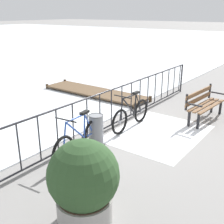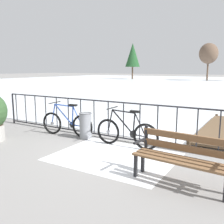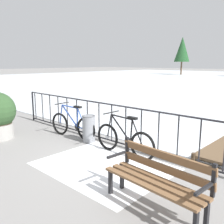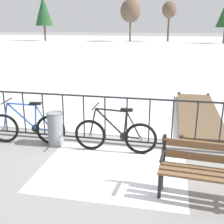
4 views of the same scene
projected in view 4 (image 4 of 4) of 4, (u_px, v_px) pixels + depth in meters
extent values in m
plane|color=gray|center=(105.00, 142.00, 6.39)|extent=(160.00, 160.00, 0.00)
cube|color=silver|center=(161.00, 46.00, 32.94)|extent=(80.00, 56.00, 0.03)
cube|color=white|center=(113.00, 170.00, 5.18)|extent=(2.62, 2.05, 0.01)
cylinder|color=#232328|center=(105.00, 97.00, 6.08)|extent=(9.00, 0.04, 0.04)
cylinder|color=#232328|center=(105.00, 139.00, 6.36)|extent=(9.00, 0.04, 0.04)
cylinder|color=#232328|center=(5.00, 112.00, 6.69)|extent=(0.03, 0.03, 0.97)
cylinder|color=#232328|center=(24.00, 113.00, 6.59)|extent=(0.03, 0.03, 0.97)
cylinder|color=#232328|center=(43.00, 114.00, 6.50)|extent=(0.03, 0.03, 0.97)
cylinder|color=#232328|center=(63.00, 116.00, 6.41)|extent=(0.03, 0.03, 0.97)
cylinder|color=#232328|center=(84.00, 117.00, 6.31)|extent=(0.03, 0.03, 0.97)
cylinder|color=#232328|center=(105.00, 118.00, 6.22)|extent=(0.03, 0.03, 0.97)
cylinder|color=#232328|center=(127.00, 120.00, 6.13)|extent=(0.03, 0.03, 0.97)
cylinder|color=#232328|center=(149.00, 121.00, 6.03)|extent=(0.03, 0.03, 0.97)
cylinder|color=#232328|center=(172.00, 123.00, 5.94)|extent=(0.03, 0.03, 0.97)
cylinder|color=#232328|center=(196.00, 125.00, 5.84)|extent=(0.03, 0.03, 0.97)
cylinder|color=#232328|center=(221.00, 126.00, 5.75)|extent=(0.03, 0.03, 0.97)
torus|color=black|center=(51.00, 130.00, 6.21)|extent=(0.66, 0.13, 0.66)
cylinder|color=gray|center=(51.00, 130.00, 6.21)|extent=(0.09, 0.07, 0.08)
torus|color=black|center=(4.00, 128.00, 6.31)|extent=(0.66, 0.13, 0.66)
cylinder|color=gray|center=(4.00, 128.00, 6.31)|extent=(0.09, 0.07, 0.08)
cylinder|color=#2D51B2|center=(36.00, 117.00, 6.16)|extent=(0.08, 0.04, 0.53)
cylinder|color=#2D51B2|center=(21.00, 116.00, 6.18)|extent=(0.61, 0.10, 0.59)
cylinder|color=#2D51B2|center=(21.00, 104.00, 6.10)|extent=(0.63, 0.11, 0.07)
cylinder|color=#2D51B2|center=(43.00, 129.00, 6.22)|extent=(0.34, 0.07, 0.05)
cylinder|color=#2D51B2|center=(43.00, 118.00, 6.14)|extent=(0.32, 0.06, 0.56)
cylinder|color=#2D51B2|center=(6.00, 116.00, 6.22)|extent=(0.16, 0.05, 0.59)
cube|color=black|center=(35.00, 103.00, 6.06)|extent=(0.25, 0.13, 0.05)
cylinder|color=black|center=(7.00, 101.00, 6.11)|extent=(0.08, 0.52, 0.03)
cylinder|color=black|center=(36.00, 129.00, 6.24)|extent=(0.18, 0.04, 0.18)
torus|color=black|center=(141.00, 139.00, 5.74)|extent=(0.66, 0.07, 0.66)
cylinder|color=gray|center=(141.00, 139.00, 5.74)|extent=(0.08, 0.06, 0.08)
torus|color=black|center=(90.00, 135.00, 5.93)|extent=(0.66, 0.07, 0.66)
cylinder|color=gray|center=(90.00, 135.00, 5.93)|extent=(0.08, 0.06, 0.08)
cylinder|color=black|center=(125.00, 124.00, 5.71)|extent=(0.08, 0.04, 0.53)
cylinder|color=black|center=(110.00, 123.00, 5.77)|extent=(0.61, 0.04, 0.59)
cylinder|color=black|center=(111.00, 110.00, 5.69)|extent=(0.63, 0.04, 0.07)
cylinder|color=black|center=(132.00, 138.00, 5.77)|extent=(0.34, 0.03, 0.05)
cylinder|color=black|center=(134.00, 125.00, 5.69)|extent=(0.32, 0.03, 0.56)
cylinder|color=black|center=(93.00, 122.00, 5.84)|extent=(0.16, 0.03, 0.59)
cube|color=black|center=(127.00, 110.00, 5.62)|extent=(0.24, 0.10, 0.05)
cylinder|color=black|center=(96.00, 106.00, 5.72)|extent=(0.03, 0.52, 0.03)
cylinder|color=black|center=(124.00, 136.00, 5.80)|extent=(0.18, 0.02, 0.18)
cube|color=brown|center=(214.00, 170.00, 4.29)|extent=(1.60, 0.23, 0.04)
cube|color=brown|center=(214.00, 175.00, 4.15)|extent=(1.60, 0.23, 0.04)
cube|color=brown|center=(215.00, 180.00, 4.01)|extent=(1.60, 0.23, 0.04)
cube|color=brown|center=(214.00, 159.00, 4.33)|extent=(1.60, 0.18, 0.12)
cube|color=brown|center=(216.00, 147.00, 4.28)|extent=(1.60, 0.18, 0.12)
cube|color=black|center=(160.00, 185.00, 4.30)|extent=(0.05, 0.06, 0.44)
cube|color=black|center=(162.00, 176.00, 4.54)|extent=(0.05, 0.06, 0.44)
cube|color=black|center=(164.00, 148.00, 4.51)|extent=(0.05, 0.05, 0.45)
cube|color=black|center=(162.00, 156.00, 4.29)|extent=(0.07, 0.40, 0.04)
cylinder|color=gray|center=(56.00, 129.00, 6.18)|extent=(0.34, 0.34, 0.72)
torus|color=#494A4E|center=(55.00, 113.00, 6.07)|extent=(0.35, 0.35, 0.02)
cube|color=brown|center=(198.00, 112.00, 8.16)|extent=(1.10, 4.17, 0.06)
cylinder|color=#433323|center=(182.00, 139.00, 6.31)|extent=(0.10, 0.10, 0.20)
cylinder|color=#433323|center=(179.00, 95.00, 10.21)|extent=(0.10, 0.10, 0.20)
cylinder|color=#433323|center=(208.00, 96.00, 10.02)|extent=(0.10, 0.10, 0.20)
cylinder|color=brown|center=(130.00, 30.00, 41.49)|extent=(0.25, 0.25, 3.40)
ellipsoid|color=brown|center=(131.00, 11.00, 40.73)|extent=(2.92, 2.92, 3.22)
cylinder|color=brown|center=(45.00, 28.00, 42.83)|extent=(0.27, 0.27, 3.73)
cone|color=#1E4723|center=(44.00, 11.00, 42.10)|extent=(2.63, 2.63, 4.20)
cylinder|color=brown|center=(168.00, 28.00, 41.46)|extent=(0.29, 0.29, 3.80)
ellipsoid|color=brown|center=(169.00, 10.00, 40.71)|extent=(2.11, 2.11, 2.32)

